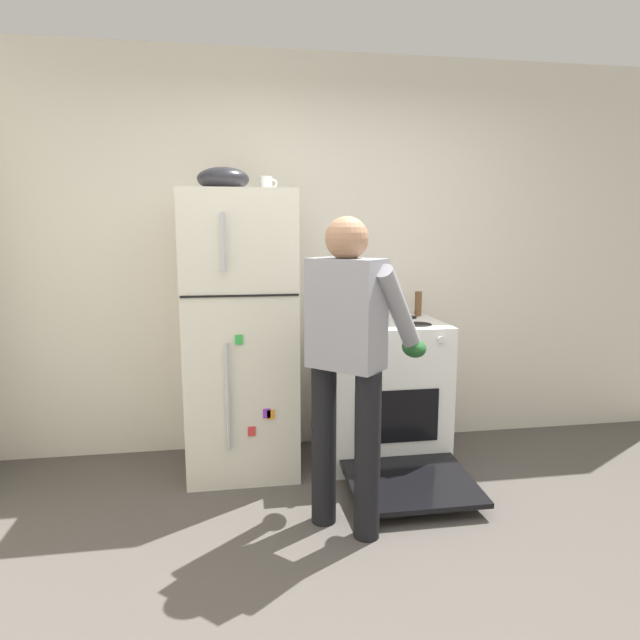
{
  "coord_description": "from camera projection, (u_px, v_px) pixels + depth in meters",
  "views": [
    {
      "loc": [
        -0.57,
        -1.87,
        1.53
      ],
      "look_at": [
        -0.05,
        1.32,
        1.0
      ],
      "focal_mm": 30.61,
      "sensor_mm": 36.0,
      "label": 1
    }
  ],
  "objects": [
    {
      "name": "ground",
      "position": [
        386.0,
        622.0,
        2.16
      ],
      "size": [
        8.0,
        8.0,
        0.0
      ],
      "primitive_type": "plane",
      "color": "#4C4742"
    },
    {
      "name": "kitchen_wall_back",
      "position": [
        313.0,
        256.0,
        3.84
      ],
      "size": [
        6.0,
        0.1,
        2.7
      ],
      "primitive_type": "cube",
      "color": "silver",
      "rests_on": "ground"
    },
    {
      "name": "refrigerator",
      "position": [
        240.0,
        334.0,
        3.46
      ],
      "size": [
        0.68,
        0.72,
        1.77
      ],
      "color": "silver",
      "rests_on": "ground"
    },
    {
      "name": "stove_range",
      "position": [
        384.0,
        392.0,
        3.66
      ],
      "size": [
        0.76,
        1.24,
        0.94
      ],
      "color": "white",
      "rests_on": "ground"
    },
    {
      "name": "person_cook",
      "position": [
        349.0,
        348.0,
        2.71
      ],
      "size": [
        0.65,
        0.69,
        1.6
      ],
      "color": "black",
      "rests_on": "ground"
    },
    {
      "name": "red_pot",
      "position": [
        363.0,
        313.0,
        3.51
      ],
      "size": [
        0.33,
        0.23,
        0.12
      ],
      "color": "#19479E",
      "rests_on": "stove_range"
    },
    {
      "name": "coffee_mug",
      "position": [
        266.0,
        184.0,
        3.38
      ],
      "size": [
        0.11,
        0.08,
        0.1
      ],
      "color": "silver",
      "rests_on": "refrigerator"
    },
    {
      "name": "pepper_mill",
      "position": [
        418.0,
        303.0,
        3.83
      ],
      "size": [
        0.05,
        0.05,
        0.17
      ],
      "primitive_type": "cylinder",
      "color": "brown",
      "rests_on": "stove_range"
    },
    {
      "name": "mixing_bowl",
      "position": [
        223.0,
        179.0,
        3.29
      ],
      "size": [
        0.31,
        0.31,
        0.14
      ],
      "primitive_type": "ellipsoid",
      "color": "black",
      "rests_on": "refrigerator"
    }
  ]
}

